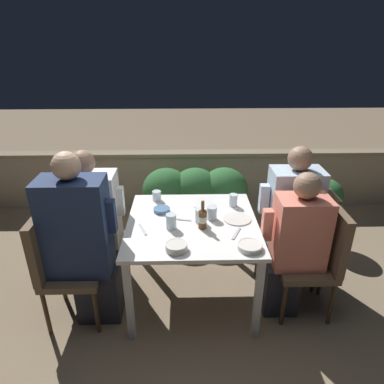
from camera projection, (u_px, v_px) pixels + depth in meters
The scene contains 27 objects.
ground_plane at pixel (192, 294), 2.94m from camera, with size 16.00×16.00×0.00m, color #847056.
parapet_wall at pixel (189, 178), 4.35m from camera, with size 9.00×0.18×0.71m.
dining_table at pixel (192, 231), 2.67m from camera, with size 1.00×0.99×0.72m.
planter_hedge at pixel (195, 197), 3.74m from camera, with size 1.14×0.47×0.74m.
chair_left_near at pixel (58, 259), 2.51m from camera, with size 0.43×0.42×0.90m.
person_navy_jumper at pixel (83, 242), 2.45m from camera, with size 0.51×0.26×1.36m.
chair_left_far at pixel (72, 232), 2.85m from camera, with size 0.43×0.42×0.90m.
person_white_polo at pixel (95, 223), 2.82m from camera, with size 0.52×0.26×1.24m.
chair_right_near at pixel (319, 252), 2.59m from camera, with size 0.43×0.42×0.90m.
person_coral_top at pixel (293, 246), 2.56m from camera, with size 0.47×0.26×1.18m.
chair_right_far at pixel (310, 230), 2.88m from camera, with size 0.43×0.42×0.90m.
person_blue_shirt at pixel (288, 220), 2.83m from camera, with size 0.49×0.26×1.27m.
beer_bottle at pixel (203, 218), 2.52m from camera, with size 0.07×0.07×0.22m.
plate_0 at pixel (204, 204), 2.90m from camera, with size 0.20×0.20×0.01m.
plate_1 at pixel (237, 219), 2.67m from camera, with size 0.22×0.22×0.01m.
bowl_0 at pixel (162, 210), 2.78m from camera, with size 0.13×0.13×0.03m.
bowl_1 at pixel (250, 246), 2.30m from camera, with size 0.17×0.17×0.04m.
bowl_2 at pixel (176, 246), 2.28m from camera, with size 0.15×0.15×0.05m.
glass_cup_0 at pixel (171, 221), 2.53m from camera, with size 0.08×0.08×0.12m.
glass_cup_1 at pixel (200, 216), 2.61m from camera, with size 0.07×0.07×0.11m.
glass_cup_2 at pixel (233, 200), 2.86m from camera, with size 0.07×0.07×0.11m.
glass_cup_3 at pixel (212, 213), 2.66m from camera, with size 0.08×0.08×0.10m.
glass_cup_4 at pixel (157, 196), 2.96m from camera, with size 0.08×0.08×0.09m.
fork_0 at pixel (143, 229), 2.53m from camera, with size 0.08×0.16×0.01m.
fork_1 at pixel (181, 219), 2.67m from camera, with size 0.17×0.06×0.01m.
fork_2 at pixel (236, 233), 2.48m from camera, with size 0.09×0.16×0.01m.
potted_plant at pixel (323, 204), 3.54m from camera, with size 0.35×0.35×0.71m.
Camera 1 is at (-0.06, -2.29, 2.04)m, focal length 32.00 mm.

